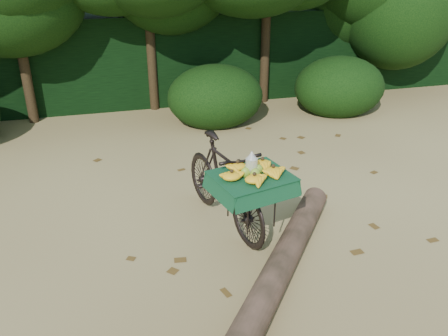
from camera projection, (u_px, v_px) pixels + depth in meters
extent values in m
plane|color=tan|center=(173.00, 277.00, 4.82)|extent=(80.00, 80.00, 0.00)
imported|color=black|center=(224.00, 183.00, 5.51)|extent=(0.92, 1.87, 1.08)
cube|color=black|center=(252.00, 177.00, 4.88)|extent=(0.49, 0.55, 0.03)
cube|color=#134826|center=(252.00, 176.00, 4.88)|extent=(0.91, 0.82, 0.01)
ellipsoid|color=olive|center=(258.00, 169.00, 4.88)|extent=(0.10, 0.08, 0.11)
ellipsoid|color=olive|center=(249.00, 168.00, 4.90)|extent=(0.10, 0.08, 0.11)
ellipsoid|color=olive|center=(246.00, 172.00, 4.82)|extent=(0.10, 0.08, 0.11)
ellipsoid|color=olive|center=(255.00, 173.00, 4.80)|extent=(0.10, 0.08, 0.11)
cylinder|color=#EAE5C6|center=(251.00, 166.00, 4.84)|extent=(0.13, 0.13, 0.16)
cylinder|color=brown|center=(266.00, 293.00, 4.38)|extent=(2.64, 3.30, 0.29)
cube|color=black|center=(123.00, 56.00, 9.92)|extent=(26.00, 1.80, 1.80)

